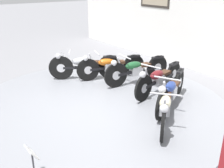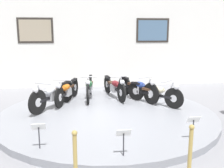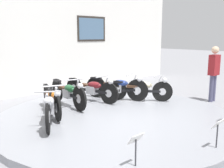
% 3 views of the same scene
% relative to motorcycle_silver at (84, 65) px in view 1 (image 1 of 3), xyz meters
% --- Properties ---
extents(ground_plane, '(60.00, 60.00, 0.00)m').
position_rel_motorcycle_silver_xyz_m(ground_plane, '(1.51, -0.54, -0.55)').
color(ground_plane, gray).
extents(display_platform, '(5.87, 5.87, 0.15)m').
position_rel_motorcycle_silver_xyz_m(display_platform, '(1.51, -0.54, -0.48)').
color(display_platform, gray).
rests_on(display_platform, ground_plane).
extents(back_wall, '(14.00, 0.22, 4.25)m').
position_rel_motorcycle_silver_xyz_m(back_wall, '(1.51, 3.62, 1.58)').
color(back_wall, white).
rests_on(back_wall, ground_plane).
extents(motorcycle_silver, '(1.12, 1.75, 0.81)m').
position_rel_motorcycle_silver_xyz_m(motorcycle_silver, '(0.00, 0.00, 0.00)').
color(motorcycle_silver, black).
rests_on(motorcycle_silver, display_platform).
extents(motorcycle_orange, '(0.72, 1.90, 0.79)m').
position_rel_motorcycle_silver_xyz_m(motorcycle_orange, '(0.39, 0.60, -0.02)').
color(motorcycle_orange, black).
rests_on(motorcycle_orange, display_platform).
extents(motorcycle_green, '(0.54, 2.01, 0.81)m').
position_rel_motorcycle_silver_xyz_m(motorcycle_green, '(1.10, 0.96, -0.01)').
color(motorcycle_green, black).
rests_on(motorcycle_green, display_platform).
extents(motorcycle_maroon, '(0.59, 1.95, 0.79)m').
position_rel_motorcycle_silver_xyz_m(motorcycle_maroon, '(1.93, 0.96, -0.02)').
color(motorcycle_maroon, black).
rests_on(motorcycle_maroon, display_platform).
extents(motorcycle_blue, '(0.93, 1.83, 0.80)m').
position_rel_motorcycle_silver_xyz_m(motorcycle_blue, '(2.63, 0.61, -0.01)').
color(motorcycle_blue, black).
rests_on(motorcycle_blue, display_platform).
extents(motorcycle_cream, '(1.30, 1.53, 0.78)m').
position_rel_motorcycle_silver_xyz_m(motorcycle_cream, '(3.03, -0.00, -0.03)').
color(motorcycle_cream, black).
rests_on(motorcycle_cream, display_platform).
extents(info_placard_front_right, '(0.26, 0.11, 0.51)m').
position_rel_motorcycle_silver_xyz_m(info_placard_front_right, '(3.04, -2.63, -0.03)').
color(info_placard_front_right, '#333338').
rests_on(info_placard_front_right, display_platform).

